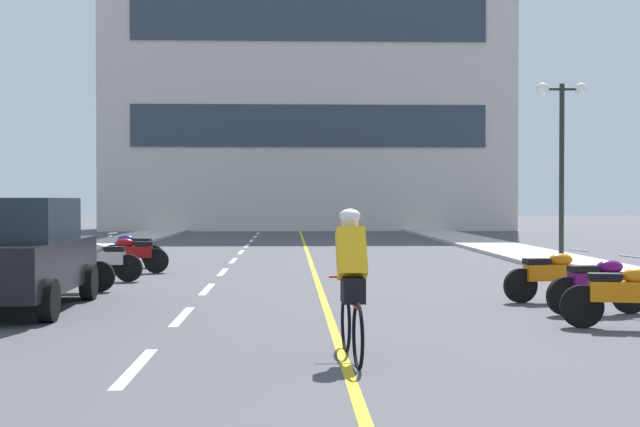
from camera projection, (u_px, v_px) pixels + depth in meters
ground_plane at (302, 263)px, 24.21m from camera, size 140.00×140.00×0.00m
curb_left at (71, 255)px, 26.95m from camera, size 2.40×72.00×0.12m
curb_right at (526, 254)px, 27.46m from camera, size 2.40×72.00×0.12m
lane_dash_1 at (135, 368)px, 9.15m from camera, size 0.14×2.20×0.01m
lane_dash_2 at (182, 316)px, 13.14m from camera, size 0.14×2.20×0.01m
lane_dash_3 at (207, 289)px, 17.14m from camera, size 0.14×2.20×0.01m
lane_dash_4 at (223, 272)px, 21.14m from camera, size 0.14×2.20×0.01m
lane_dash_5 at (233, 261)px, 25.14m from camera, size 0.14×2.20×0.01m
lane_dash_6 at (241, 252)px, 29.13m from camera, size 0.14×2.20×0.01m
lane_dash_7 at (247, 246)px, 33.13m from camera, size 0.14×2.20×0.01m
lane_dash_8 at (251, 241)px, 37.13m from camera, size 0.14×2.20×0.01m
lane_dash_9 at (255, 237)px, 41.12m from camera, size 0.14×2.20×0.01m
lane_dash_10 at (258, 233)px, 45.12m from camera, size 0.14×2.20×0.01m
lane_dash_11 at (261, 231)px, 49.12m from camera, size 0.14×2.20×0.01m
centre_line_yellow at (309, 256)px, 27.21m from camera, size 0.12×66.00×0.01m
office_building at (308, 66)px, 51.95m from camera, size 23.68×7.91×19.74m
street_lamp_mid at (562, 129)px, 24.08m from camera, size 1.46×0.36×4.95m
parked_car_near at (17, 254)px, 13.87m from camera, size 1.99×4.24×1.82m
motorcycle_2 at (624, 295)px, 11.88m from camera, size 1.68×0.66×0.92m
motorcycle_3 at (599, 284)px, 13.36m from camera, size 1.69×0.60×0.92m
motorcycle_4 at (551, 275)px, 14.97m from camera, size 1.69×0.60×0.92m
motorcycle_5 at (70, 268)px, 16.59m from camera, size 1.70×0.60×0.92m
motorcycle_6 at (103, 260)px, 18.66m from camera, size 1.70×0.60×0.92m
motorcycle_7 at (133, 254)px, 20.78m from camera, size 1.70×0.60×0.92m
motorcycle_8 at (132, 250)px, 22.56m from camera, size 1.69×0.61×0.92m
cyclist_rider at (352, 280)px, 9.64m from camera, size 0.42×1.77×1.71m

